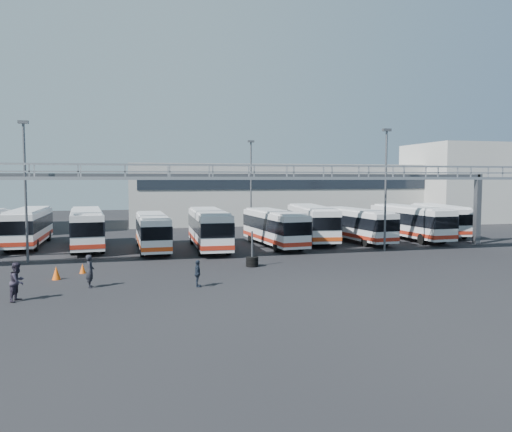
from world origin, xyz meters
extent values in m
plane|color=black|center=(0.00, 0.00, 0.00)|extent=(140.00, 140.00, 0.00)
cube|color=#96989E|center=(0.00, 5.00, 6.10)|extent=(50.00, 1.80, 0.22)
cube|color=#96989E|center=(0.00, 4.15, 7.05)|extent=(50.00, 0.10, 0.10)
cube|color=#96989E|center=(0.00, 5.85, 7.05)|extent=(50.00, 0.10, 0.10)
cube|color=#4C4F54|center=(0.00, 9.00, 6.30)|extent=(45.00, 0.50, 0.35)
cube|color=#9E9E99|center=(12.00, 38.00, 4.00)|extent=(42.00, 14.00, 8.00)
cube|color=#B2B2AD|center=(38.00, 32.00, 5.50)|extent=(14.00, 12.00, 11.00)
cylinder|color=#4C4F54|center=(-16.00, 8.00, 5.00)|extent=(0.18, 0.18, 10.00)
cube|color=#4C4F54|center=(-16.00, 8.00, 10.10)|extent=(0.70, 0.35, 0.22)
cylinder|color=#4C4F54|center=(12.00, 7.00, 5.00)|extent=(0.18, 0.18, 10.00)
cube|color=#4C4F54|center=(12.00, 7.00, 10.10)|extent=(0.70, 0.35, 0.22)
cylinder|color=#4C4F54|center=(4.00, 22.00, 5.00)|extent=(0.18, 0.18, 10.00)
cube|color=#4C4F54|center=(4.00, 22.00, 10.10)|extent=(0.70, 0.35, 0.22)
cylinder|color=black|center=(-20.06, 17.79, 0.50)|extent=(0.46, 1.04, 1.00)
cube|color=silver|center=(-17.63, 17.35, 1.83)|extent=(2.65, 11.08, 2.76)
cube|color=black|center=(-17.63, 17.35, 2.16)|extent=(2.71, 11.14, 1.11)
cube|color=#A32414|center=(-17.63, 17.35, 0.85)|extent=(2.70, 11.13, 0.35)
cube|color=silver|center=(-17.63, 17.35, 3.30)|extent=(2.38, 9.98, 0.16)
cylinder|color=black|center=(-18.72, 13.80, 0.50)|extent=(0.31, 1.01, 1.00)
cylinder|color=black|center=(-16.45, 13.83, 0.50)|extent=(0.31, 1.01, 1.00)
cylinder|color=black|center=(-18.81, 20.88, 0.50)|extent=(0.31, 1.01, 1.00)
cylinder|color=black|center=(-16.53, 20.90, 0.50)|extent=(0.31, 1.01, 1.00)
cube|color=silver|center=(-12.45, 14.57, 1.86)|extent=(3.57, 11.37, 2.80)
cube|color=black|center=(-12.45, 14.57, 2.19)|extent=(3.64, 11.44, 1.12)
cube|color=#A32414|center=(-12.45, 14.57, 0.86)|extent=(3.63, 11.42, 0.36)
cube|color=silver|center=(-12.45, 14.57, 3.33)|extent=(3.22, 10.23, 0.16)
cylinder|color=black|center=(-13.26, 10.90, 0.51)|extent=(0.40, 1.04, 1.02)
cylinder|color=black|center=(-10.97, 11.12, 0.51)|extent=(0.40, 1.04, 1.02)
cylinder|color=black|center=(-13.93, 18.03, 0.51)|extent=(0.40, 1.04, 1.02)
cylinder|color=black|center=(-11.64, 18.24, 0.51)|extent=(0.40, 1.04, 1.02)
cube|color=silver|center=(-6.96, 11.92, 1.68)|extent=(2.57, 10.16, 2.53)
cube|color=black|center=(-6.96, 11.92, 1.97)|extent=(2.63, 10.22, 1.01)
cube|color=#C33E12|center=(-6.96, 11.92, 0.78)|extent=(2.62, 10.21, 0.32)
cube|color=silver|center=(-6.96, 11.92, 3.01)|extent=(2.31, 9.14, 0.15)
cylinder|color=black|center=(-7.90, 8.66, 0.46)|extent=(0.30, 0.93, 0.92)
cylinder|color=black|center=(-5.84, 8.72, 0.46)|extent=(0.30, 0.93, 0.92)
cylinder|color=black|center=(-8.07, 15.12, 0.46)|extent=(0.30, 0.93, 0.92)
cylinder|color=black|center=(-6.02, 15.18, 0.46)|extent=(0.30, 0.93, 0.92)
cube|color=silver|center=(-2.20, 11.57, 1.85)|extent=(2.84, 11.21, 2.78)
cube|color=black|center=(-2.20, 11.57, 2.18)|extent=(2.91, 11.27, 1.11)
cube|color=#A32414|center=(-2.20, 11.57, 0.86)|extent=(2.89, 11.26, 0.35)
cube|color=silver|center=(-2.20, 11.57, 3.32)|extent=(2.56, 10.09, 0.16)
cylinder|color=black|center=(-3.45, 8.04, 0.51)|extent=(0.33, 1.02, 1.01)
cylinder|color=black|center=(-1.16, 7.97, 0.51)|extent=(0.33, 1.02, 1.01)
cylinder|color=black|center=(-3.25, 15.17, 0.51)|extent=(0.33, 1.02, 1.01)
cylinder|color=black|center=(-0.96, 15.10, 0.51)|extent=(0.33, 1.02, 1.01)
cube|color=silver|center=(3.74, 11.94, 1.76)|extent=(3.29, 10.78, 2.65)
cube|color=black|center=(3.74, 11.94, 2.07)|extent=(3.36, 10.84, 1.06)
cube|color=#A32414|center=(3.74, 11.94, 0.82)|extent=(3.35, 10.83, 0.34)
cube|color=silver|center=(3.74, 11.94, 3.17)|extent=(2.96, 9.70, 0.15)
cylinder|color=black|center=(2.94, 8.47, 0.48)|extent=(0.37, 0.99, 0.97)
cylinder|color=black|center=(5.11, 8.65, 0.48)|extent=(0.37, 0.99, 0.97)
cylinder|color=black|center=(2.37, 15.24, 0.48)|extent=(0.37, 0.99, 0.97)
cylinder|color=black|center=(4.54, 15.42, 0.48)|extent=(0.37, 0.99, 0.97)
cube|color=silver|center=(8.29, 14.57, 1.87)|extent=(3.82, 11.49, 2.82)
cube|color=black|center=(8.29, 14.57, 2.20)|extent=(3.89, 11.55, 1.13)
cube|color=#C33E12|center=(8.29, 14.57, 0.87)|extent=(3.88, 11.54, 0.36)
cube|color=silver|center=(8.29, 14.57, 3.36)|extent=(3.44, 10.34, 0.16)
cylinder|color=black|center=(6.73, 11.12, 0.51)|extent=(0.42, 1.05, 1.02)
cylinder|color=black|center=(9.03, 10.85, 0.51)|extent=(0.42, 1.05, 1.02)
cylinder|color=black|center=(7.54, 18.28, 0.51)|extent=(0.42, 1.05, 1.02)
cylinder|color=black|center=(9.85, 18.02, 0.51)|extent=(0.42, 1.05, 1.02)
cube|color=silver|center=(12.31, 13.15, 1.72)|extent=(3.45, 10.57, 2.60)
cube|color=black|center=(12.31, 13.15, 2.03)|extent=(3.51, 10.64, 1.04)
cube|color=#A32414|center=(12.31, 13.15, 0.80)|extent=(3.50, 10.63, 0.33)
cube|color=silver|center=(12.31, 13.15, 3.10)|extent=(3.10, 9.52, 0.15)
cylinder|color=black|center=(11.61, 9.73, 0.47)|extent=(0.38, 0.97, 0.94)
cylinder|color=black|center=(13.72, 9.96, 0.47)|extent=(0.38, 0.97, 0.94)
cylinder|color=black|center=(10.91, 16.34, 0.47)|extent=(0.38, 0.97, 0.94)
cylinder|color=black|center=(13.01, 16.56, 0.47)|extent=(0.38, 0.97, 0.94)
cube|color=silver|center=(18.27, 13.44, 1.83)|extent=(3.10, 11.15, 2.76)
cube|color=black|center=(18.27, 13.44, 2.16)|extent=(3.16, 11.22, 1.10)
cube|color=#A32414|center=(18.27, 13.44, 0.85)|extent=(3.15, 11.21, 0.35)
cube|color=silver|center=(18.27, 13.44, 3.29)|extent=(2.79, 10.04, 0.16)
cylinder|color=black|center=(17.32, 9.85, 0.50)|extent=(0.35, 1.02, 1.00)
cylinder|color=black|center=(19.59, 9.97, 0.50)|extent=(0.35, 1.02, 1.00)
cylinder|color=black|center=(16.94, 16.91, 0.50)|extent=(0.35, 1.02, 1.00)
cylinder|color=black|center=(19.21, 17.03, 0.50)|extent=(0.35, 1.02, 1.00)
cube|color=silver|center=(23.50, 16.26, 1.76)|extent=(4.33, 10.90, 2.66)
cube|color=black|center=(23.50, 16.26, 2.08)|extent=(4.40, 10.97, 1.06)
cube|color=#A32414|center=(23.50, 16.26, 0.82)|extent=(4.39, 10.95, 0.34)
cube|color=silver|center=(23.50, 16.26, 3.17)|extent=(3.89, 9.81, 0.15)
cylinder|color=black|center=(21.81, 13.12, 0.48)|extent=(0.46, 1.00, 0.97)
cylinder|color=black|center=(23.95, 12.72, 0.48)|extent=(0.46, 1.00, 0.97)
cylinder|color=black|center=(23.06, 19.81, 0.48)|extent=(0.46, 1.00, 0.97)
cylinder|color=black|center=(25.20, 19.41, 0.48)|extent=(0.46, 1.00, 0.97)
imported|color=black|center=(-10.91, -1.87, 0.92)|extent=(0.45, 0.68, 1.84)
imported|color=#2A2533|center=(-14.16, -4.24, 0.97)|extent=(0.99, 1.13, 1.95)
imported|color=#1A2230|center=(-5.06, -3.18, 0.76)|extent=(0.45, 0.92, 1.52)
cone|color=#EF570D|center=(-13.08, 0.90, 0.40)|extent=(0.65, 0.65, 0.80)
cone|color=#EF570D|center=(-11.73, 2.62, 0.32)|extent=(0.52, 0.52, 0.63)
cylinder|color=black|center=(-0.57, 2.43, 0.12)|extent=(0.86, 0.86, 0.21)
cylinder|color=black|center=(-0.57, 2.43, 0.35)|extent=(0.86, 0.86, 0.21)
cylinder|color=black|center=(-0.57, 2.43, 0.57)|extent=(0.86, 0.86, 0.21)
cylinder|color=#4C4F54|center=(-0.57, 2.43, 1.23)|extent=(0.12, 0.12, 2.46)
camera|label=1|loc=(-8.53, -30.81, 6.07)|focal=35.00mm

